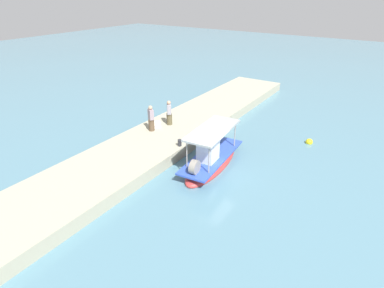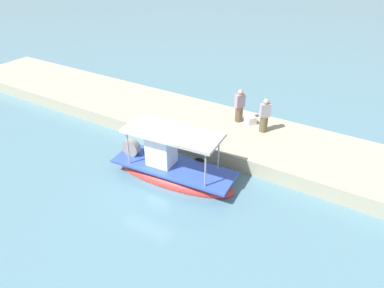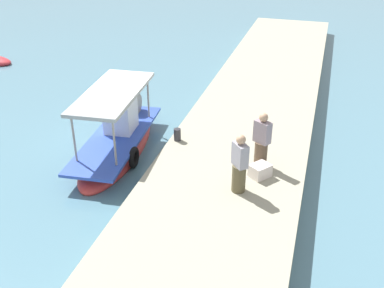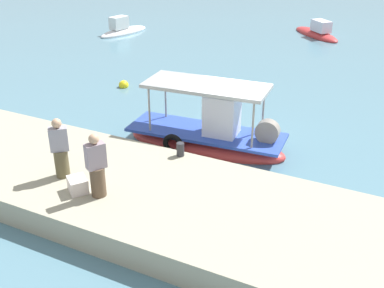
{
  "view_description": "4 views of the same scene",
  "coord_description": "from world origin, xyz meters",
  "px_view_note": "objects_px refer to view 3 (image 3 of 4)",
  "views": [
    {
      "loc": [
        13.6,
        7.77,
        9.6
      ],
      "look_at": [
        -0.97,
        -1.89,
        0.9
      ],
      "focal_mm": 29.65,
      "sensor_mm": 36.0,
      "label": 1
    },
    {
      "loc": [
        -8.12,
        10.09,
        9.44
      ],
      "look_at": [
        -0.84,
        -1.84,
        1.0
      ],
      "focal_mm": 33.02,
      "sensor_mm": 36.0,
      "label": 2
    },
    {
      "loc": [
        -13.85,
        -7.04,
        8.15
      ],
      "look_at": [
        -1.02,
        -3.22,
        0.9
      ],
      "focal_mm": 43.08,
      "sensor_mm": 36.0,
      "label": 3
    },
    {
      "loc": [
        5.58,
        -14.1,
        7.54
      ],
      "look_at": [
        -0.51,
        -1.99,
        0.9
      ],
      "focal_mm": 44.55,
      "sensor_mm": 36.0,
      "label": 4
    }
  ],
  "objects_px": {
    "fisherman_near_bollard": "(239,166)",
    "fisherman_by_crate": "(262,143)",
    "cargo_crate": "(260,171)",
    "mooring_bollard": "(177,135)",
    "main_fishing_boat": "(118,140)"
  },
  "relations": [
    {
      "from": "fisherman_near_bollard",
      "to": "mooring_bollard",
      "type": "relative_size",
      "value": 4.12
    },
    {
      "from": "mooring_bollard",
      "to": "cargo_crate",
      "type": "bearing_deg",
      "value": -115.8
    },
    {
      "from": "fisherman_near_bollard",
      "to": "fisherman_by_crate",
      "type": "xyz_separation_m",
      "value": [
        1.53,
        -0.37,
        0.01
      ]
    },
    {
      "from": "mooring_bollard",
      "to": "cargo_crate",
      "type": "xyz_separation_m",
      "value": [
        -1.49,
        -3.08,
        -0.02
      ]
    },
    {
      "from": "main_fishing_boat",
      "to": "mooring_bollard",
      "type": "distance_m",
      "value": 2.28
    },
    {
      "from": "fisherman_near_bollard",
      "to": "fisherman_by_crate",
      "type": "relative_size",
      "value": 0.99
    },
    {
      "from": "mooring_bollard",
      "to": "cargo_crate",
      "type": "height_order",
      "value": "mooring_bollard"
    },
    {
      "from": "fisherman_by_crate",
      "to": "cargo_crate",
      "type": "relative_size",
      "value": 3.08
    },
    {
      "from": "mooring_bollard",
      "to": "main_fishing_boat",
      "type": "bearing_deg",
      "value": 91.84
    },
    {
      "from": "fisherman_by_crate",
      "to": "fisherman_near_bollard",
      "type": "bearing_deg",
      "value": 166.35
    },
    {
      "from": "main_fishing_boat",
      "to": "fisherman_near_bollard",
      "type": "relative_size",
      "value": 3.3
    },
    {
      "from": "fisherman_near_bollard",
      "to": "cargo_crate",
      "type": "height_order",
      "value": "fisherman_near_bollard"
    },
    {
      "from": "fisherman_by_crate",
      "to": "cargo_crate",
      "type": "distance_m",
      "value": 0.88
    },
    {
      "from": "main_fishing_boat",
      "to": "fisherman_near_bollard",
      "type": "xyz_separation_m",
      "value": [
        -2.33,
        -4.84,
        1.09
      ]
    },
    {
      "from": "mooring_bollard",
      "to": "fisherman_by_crate",
      "type": "bearing_deg",
      "value": -106.25
    }
  ]
}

